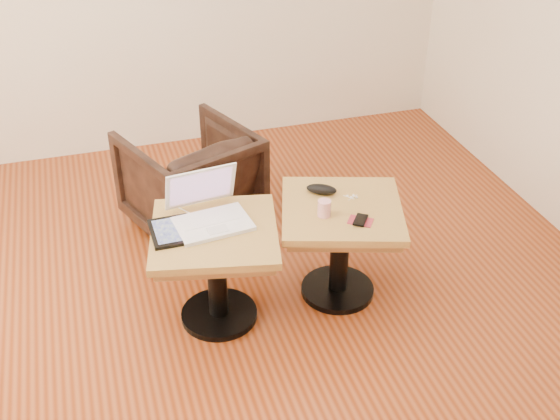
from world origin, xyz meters
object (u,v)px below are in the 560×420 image
object	(u,v)px
side_table_right	(341,229)
side_table_left	(215,253)
laptop	(209,212)
striped_cup	(324,208)
armchair	(190,180)

from	to	relation	value
side_table_right	side_table_left	bearing A→B (deg)	-161.54
laptop	striped_cup	distance (m)	0.57
side_table_left	side_table_right	distance (m)	0.66
striped_cup	armchair	world-z (taller)	armchair
laptop	armchair	xyz separation A→B (m)	(0.04, 0.81, -0.28)
side_table_left	laptop	world-z (taller)	laptop
armchair	side_table_left	bearing A→B (deg)	65.98
side_table_right	striped_cup	bearing A→B (deg)	-139.70
laptop	armchair	size ratio (longest dim) A/B	0.56
side_table_right	striped_cup	distance (m)	0.22
laptop	armchair	bearing A→B (deg)	79.93
side_table_right	armchair	bearing A→B (deg)	142.58
side_table_left	armchair	bearing A→B (deg)	99.48
side_table_left	laptop	distance (m)	0.21
laptop	striped_cup	world-z (taller)	laptop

